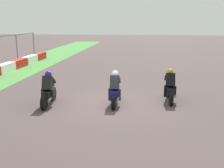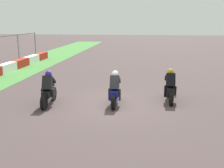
{
  "view_description": "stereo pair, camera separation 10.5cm",
  "coord_description": "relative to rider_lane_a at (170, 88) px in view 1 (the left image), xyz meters",
  "views": [
    {
      "loc": [
        -11.82,
        -1.33,
        3.66
      ],
      "look_at": [
        -0.0,
        0.04,
        0.9
      ],
      "focal_mm": 44.13,
      "sensor_mm": 36.0,
      "label": 1
    },
    {
      "loc": [
        -11.81,
        -1.43,
        3.66
      ],
      "look_at": [
        -0.0,
        0.04,
        0.9
      ],
      "focal_mm": 44.13,
      "sensor_mm": 36.0,
      "label": 2
    }
  ],
  "objects": [
    {
      "name": "ground_plane",
      "position": [
        -0.69,
        2.56,
        -0.62
      ],
      "size": [
        120.0,
        120.0,
        0.0
      ],
      "primitive_type": "plane",
      "color": "#4D3E3E"
    },
    {
      "name": "rider_lane_b",
      "position": [
        -0.83,
        2.46,
        0.0
      ],
      "size": [
        2.04,
        0.55,
        1.51
      ],
      "rotation": [
        0.0,
        0.0,
        0.03
      ],
      "color": "black",
      "rests_on": "ground_plane"
    },
    {
      "name": "rider_lane_c",
      "position": [
        -1.24,
        5.35,
        0.0
      ],
      "size": [
        2.04,
        0.55,
        1.51
      ],
      "rotation": [
        0.0,
        0.0,
        0.05
      ],
      "color": "black",
      "rests_on": "ground_plane"
    },
    {
      "name": "rider_lane_a",
      "position": [
        0.0,
        0.0,
        0.0
      ],
      "size": [
        2.04,
        0.54,
        1.51
      ],
      "rotation": [
        0.0,
        0.0,
        0.01
      ],
      "color": "black",
      "rests_on": "ground_plane"
    }
  ]
}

